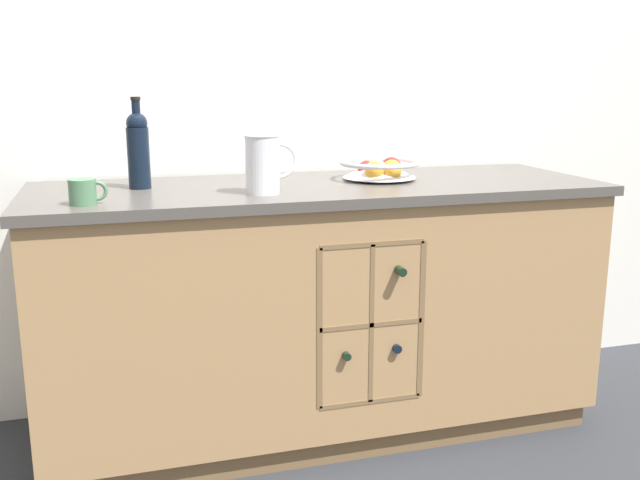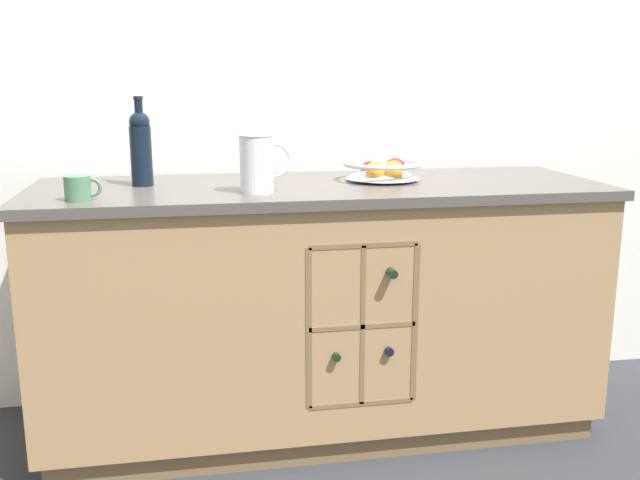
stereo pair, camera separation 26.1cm
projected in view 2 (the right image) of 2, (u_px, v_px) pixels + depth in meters
ground_plane at (320, 423)px, 2.77m from camera, size 14.00×14.00×0.00m
back_wall at (302, 88)px, 2.87m from camera, size 4.41×0.06×2.55m
kitchen_island at (320, 307)px, 2.67m from camera, size 2.05×0.72×0.94m
fruit_bowl at (383, 169)px, 2.63m from camera, size 0.30×0.30×0.08m
white_pitcher at (257, 162)px, 2.35m from camera, size 0.18×0.12×0.19m
ceramic_mug at (79, 188)px, 2.22m from camera, size 0.11×0.08×0.08m
standing_wine_bottle at (141, 146)px, 2.50m from camera, size 0.08×0.08×0.31m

